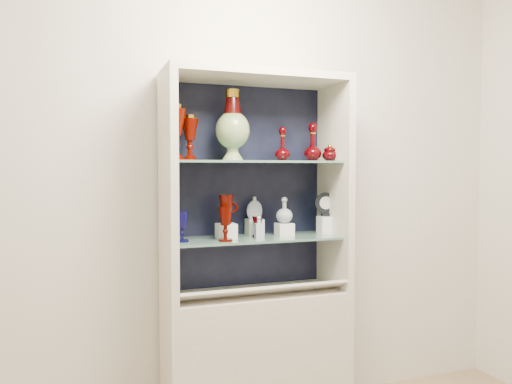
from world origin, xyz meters
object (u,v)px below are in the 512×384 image
object	(u,v)px
pedestal_lamp_right	(190,138)
ruby_decanter_b	(313,141)
lidded_bowl	(330,152)
cobalt_goblet	(182,227)
flat_flask	(254,208)
enamel_urn	(233,125)
clear_round_decanter	(284,211)
cameo_medallion	(326,204)
ruby_decanter_a	(283,142)
ruby_pitcher	(226,209)
clear_square_bottle	(259,227)
ruby_goblet_small	(257,227)
ruby_goblet_tall	(225,224)
pedestal_lamp_left	(176,132)

from	to	relation	value
pedestal_lamp_right	ruby_decanter_b	xyz separation A→B (m)	(0.70, -0.02, -0.00)
pedestal_lamp_right	lidded_bowl	bearing A→B (deg)	-4.29
cobalt_goblet	flat_flask	distance (m)	0.47
enamel_urn	clear_round_decanter	bearing A→B (deg)	0.54
cameo_medallion	ruby_decanter_a	bearing A→B (deg)	-164.58
pedestal_lamp_right	ruby_pitcher	xyz separation A→B (m)	(0.19, -0.01, -0.38)
ruby_decanter_a	cameo_medallion	xyz separation A→B (m)	(0.28, 0.02, -0.35)
ruby_pitcher	clear_square_bottle	distance (m)	0.20
pedestal_lamp_right	clear_round_decanter	distance (m)	0.67
ruby_decanter_a	lidded_bowl	xyz separation A→B (m)	(0.28, -0.03, -0.06)
clear_square_bottle	clear_round_decanter	world-z (taller)	clear_round_decanter
clear_square_bottle	ruby_decanter_b	bearing A→B (deg)	9.22
enamel_urn	ruby_goblet_small	xyz separation A→B (m)	(0.14, -0.01, -0.55)
ruby_goblet_tall	ruby_pitcher	xyz separation A→B (m)	(0.03, 0.10, 0.07)
ruby_decanter_a	ruby_decanter_b	distance (m)	0.19
ruby_decanter_a	lidded_bowl	size ratio (longest dim) A/B	2.19
ruby_goblet_tall	ruby_pitcher	size ratio (longest dim) A/B	1.12
enamel_urn	cameo_medallion	xyz separation A→B (m)	(0.57, 0.01, -0.44)
ruby_decanter_b	clear_round_decanter	size ratio (longest dim) A/B	1.66
lidded_bowl	cobalt_goblet	world-z (taller)	lidded_bowl
pedestal_lamp_left	ruby_decanter_a	bearing A→B (deg)	3.24
cobalt_goblet	ruby_pitcher	xyz separation A→B (m)	(0.25, 0.05, 0.08)
ruby_goblet_small	clear_square_bottle	distance (m)	0.06
ruby_pitcher	cameo_medallion	xyz separation A→B (m)	(0.60, 0.00, 0.01)
enamel_urn	flat_flask	size ratio (longest dim) A/B	2.89
ruby_decanter_a	clear_square_bottle	world-z (taller)	ruby_decanter_a
ruby_goblet_small	ruby_pitcher	bearing A→B (deg)	176.92
ruby_decanter_b	clear_square_bottle	bearing A→B (deg)	-170.78
cobalt_goblet	pedestal_lamp_right	bearing A→B (deg)	47.60
enamel_urn	ruby_decanter_a	world-z (taller)	enamel_urn
ruby_decanter_b	clear_square_bottle	distance (m)	0.59
ruby_decanter_b	ruby_goblet_tall	world-z (taller)	ruby_decanter_b
cobalt_goblet	ruby_goblet_small	world-z (taller)	cobalt_goblet
pedestal_lamp_left	ruby_pitcher	world-z (taller)	pedestal_lamp_left
ruby_decanter_b	lidded_bowl	size ratio (longest dim) A/B	2.38
enamel_urn	clear_round_decanter	world-z (taller)	enamel_urn
cobalt_goblet	flat_flask	size ratio (longest dim) A/B	1.21
pedestal_lamp_left	ruby_decanter_b	bearing A→B (deg)	2.69
clear_square_bottle	pedestal_lamp_right	bearing A→B (deg)	167.51
lidded_bowl	ruby_pitcher	bearing A→B (deg)	175.77
ruby_goblet_small	clear_square_bottle	bearing A→B (deg)	-101.46
pedestal_lamp_left	ruby_pitcher	distance (m)	0.49
cameo_medallion	pedestal_lamp_left	bearing A→B (deg)	-164.49
pedestal_lamp_right	clear_square_bottle	world-z (taller)	pedestal_lamp_right
cobalt_goblet	ruby_goblet_small	distance (m)	0.43
pedestal_lamp_right	clear_square_bottle	bearing A→B (deg)	-12.49
ruby_goblet_tall	ruby_goblet_small	distance (m)	0.23
cobalt_goblet	ruby_goblet_small	bearing A→B (deg)	5.11
pedestal_lamp_left	pedestal_lamp_right	distance (m)	0.11
pedestal_lamp_right	ruby_pitcher	distance (m)	0.43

